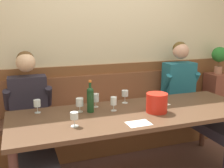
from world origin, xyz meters
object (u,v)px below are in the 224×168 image
object	(u,v)px
dining_table	(135,118)
wine_glass_center_front	(74,117)
wall_bench	(111,127)
wine_glass_center_rear	(114,102)
wine_glass_left_end	(80,103)
potted_plant	(219,56)
person_left_seat	(194,100)
wine_glass_mid_left	(37,104)
ice_bucket	(157,103)
wine_bottle_green_tall	(90,98)
wine_glass_right_end	(96,98)
wine_glass_near_bucket	(125,94)
person_center_left_seat	(31,122)

from	to	relation	value
dining_table	wine_glass_center_front	world-z (taller)	wine_glass_center_front
wall_bench	wine_glass_center_front	distance (m)	1.24
wall_bench	wine_glass_center_rear	bearing A→B (deg)	-106.76
wine_glass_left_end	potted_plant	bearing A→B (deg)	15.01
dining_table	person_left_seat	xyz separation A→B (m)	(0.98, 0.37, -0.01)
wine_glass_mid_left	wine_glass_center_rear	world-z (taller)	wine_glass_center_rear
ice_bucket	wine_glass_center_rear	xyz separation A→B (m)	(-0.39, 0.18, -0.00)
potted_plant	wine_glass_mid_left	bearing A→B (deg)	-169.62
wall_bench	dining_table	xyz separation A→B (m)	(0.00, -0.74, 0.37)
wine_bottle_green_tall	wine_glass_center_rear	xyz separation A→B (m)	(0.23, -0.04, -0.05)
wine_glass_right_end	wine_glass_left_end	bearing A→B (deg)	-153.29
wine_glass_mid_left	wine_glass_center_rear	distance (m)	0.75
wine_glass_center_rear	wine_glass_mid_left	bearing A→B (deg)	165.00
wine_glass_center_front	wine_glass_center_rear	distance (m)	0.54
person_left_seat	wine_glass_mid_left	world-z (taller)	person_left_seat
dining_table	wine_glass_near_bucket	bearing A→B (deg)	86.71
wine_glass_center_front	ice_bucket	bearing A→B (deg)	6.55
person_left_seat	wine_glass_mid_left	distance (m)	1.91
wine_bottle_green_tall	wine_glass_right_end	distance (m)	0.17
person_left_seat	wine_glass_near_bucket	xyz separation A→B (m)	(-0.96, -0.06, 0.18)
person_center_left_seat	wine_glass_center_front	xyz separation A→B (m)	(0.34, -0.51, 0.19)
ice_bucket	wine_glass_left_end	distance (m)	0.76
wine_bottle_green_tall	wine_glass_center_rear	bearing A→B (deg)	-10.05
person_center_left_seat	ice_bucket	size ratio (longest dim) A/B	6.40
person_left_seat	wine_glass_center_front	size ratio (longest dim) A/B	10.54
dining_table	wine_glass_right_end	distance (m)	0.46
wine_glass_right_end	wall_bench	bearing A→B (deg)	54.43
wine_glass_center_front	wine_glass_center_rear	world-z (taller)	wine_glass_center_rear
ice_bucket	wine_glass_mid_left	size ratio (longest dim) A/B	1.58
dining_table	wine_glass_right_end	xyz separation A→B (m)	(-0.33, 0.28, 0.16)
person_center_left_seat	wine_glass_center_rear	distance (m)	0.85
wall_bench	wine_glass_near_bucket	size ratio (longest dim) A/B	19.08
wine_glass_center_front	potted_plant	world-z (taller)	potted_plant
person_left_seat	wine_glass_right_end	size ratio (longest dim) A/B	9.34
wine_glass_mid_left	potted_plant	distance (m)	2.66
wine_glass_mid_left	dining_table	bearing A→B (deg)	-17.78
wall_bench	dining_table	distance (m)	0.83
dining_table	ice_bucket	size ratio (longest dim) A/B	11.69
wine_glass_mid_left	wine_glass_left_end	distance (m)	0.41
person_left_seat	wine_glass_mid_left	size ratio (longest dim) A/B	10.18
wine_glass_center_front	wine_glass_near_bucket	xyz separation A→B (m)	(0.67, 0.49, 0.02)
wall_bench	wine_glass_right_end	xyz separation A→B (m)	(-0.33, -0.46, 0.54)
wine_glass_center_front	wine_glass_near_bucket	size ratio (longest dim) A/B	0.89
wine_bottle_green_tall	wine_glass_center_front	size ratio (longest dim) A/B	2.53
wine_glass_mid_left	wine_glass_left_end	world-z (taller)	wine_glass_left_end
wine_glass_center_rear	potted_plant	bearing A→B (deg)	19.75
wine_glass_left_end	wine_glass_mid_left	bearing A→B (deg)	164.14
wall_bench	person_center_left_seat	distance (m)	1.12
wine_glass_right_end	potted_plant	xyz separation A→B (m)	(2.00, 0.49, 0.30)
wine_glass_right_end	wine_glass_mid_left	xyz separation A→B (m)	(-0.59, 0.02, -0.00)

